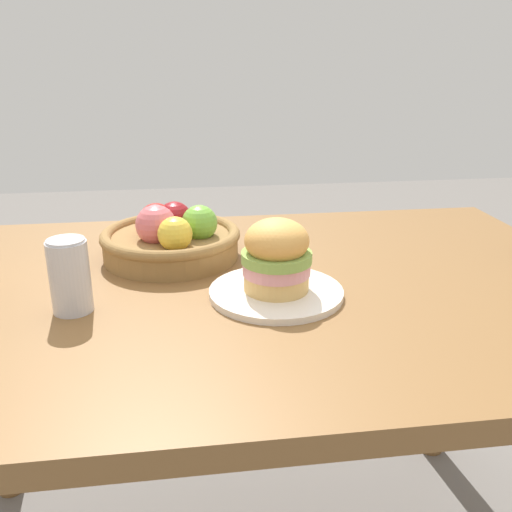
% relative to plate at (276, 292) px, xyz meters
% --- Properties ---
extents(dining_table, '(1.40, 0.90, 0.75)m').
position_rel_plate_xyz_m(dining_table, '(-0.05, 0.06, -0.11)').
color(dining_table, brown).
rests_on(dining_table, ground_plane).
extents(plate, '(0.24, 0.24, 0.01)m').
position_rel_plate_xyz_m(plate, '(0.00, 0.00, 0.00)').
color(plate, silver).
rests_on(plate, dining_table).
extents(sandwich, '(0.12, 0.12, 0.13)m').
position_rel_plate_xyz_m(sandwich, '(-0.00, 0.00, 0.07)').
color(sandwich, '#DBAD60').
rests_on(sandwich, plate).
extents(soda_can, '(0.07, 0.07, 0.13)m').
position_rel_plate_xyz_m(soda_can, '(-0.35, -0.01, 0.06)').
color(soda_can, silver).
rests_on(soda_can, dining_table).
extents(fruit_basket, '(0.29, 0.29, 0.12)m').
position_rel_plate_xyz_m(fruit_basket, '(-0.18, 0.22, 0.04)').
color(fruit_basket, olive).
rests_on(fruit_basket, dining_table).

